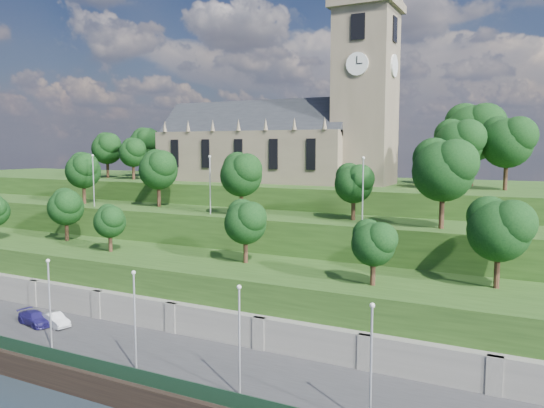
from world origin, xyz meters
The scene contains 16 objects.
ground centered at (0.00, 0.00, 0.00)m, with size 320.00×320.00×0.00m, color black.
promenade centered at (0.00, 6.00, 1.00)m, with size 160.00×12.00×2.00m, color #2D2D30.
quay_wall centered at (0.00, -0.05, 1.10)m, with size 160.00×0.50×2.20m, color black.
fence centered at (0.00, 0.60, 2.60)m, with size 160.00×0.10×1.20m, color #15311F.
retaining_wall centered at (0.00, 11.97, 2.50)m, with size 160.00×2.10×5.00m.
embankment_lower centered at (0.00, 18.00, 4.00)m, with size 160.00×12.00×8.00m, color #224115.
embankment_upper centered at (0.00, 29.00, 6.00)m, with size 160.00×10.00×12.00m, color #224115.
hilltop centered at (0.00, 50.00, 7.50)m, with size 160.00×32.00×15.00m, color #224115.
church centered at (0.79, 45.98, 22.52)m, with size 38.60×12.35×27.60m.
trees_lower centered at (6.40, 18.55, 12.76)m, with size 67.87×8.82×8.18m.
trees_upper centered at (5.23, 28.02, 17.68)m, with size 58.76×8.96×9.54m.
trees_hilltop centered at (9.62, 45.78, 21.72)m, with size 72.63×16.36×11.82m.
lamp_posts_promenade centered at (-2.00, 2.50, 6.86)m, with size 60.36×0.36×8.49m.
lamp_posts_upper centered at (0.00, 26.00, 16.36)m, with size 40.36×0.36×7.51m.
car_middle centered at (-7.00, 7.21, 2.68)m, with size 1.45×4.14×1.37m, color #BBBCC0.
car_right centered at (-9.21, 6.59, 2.69)m, with size 1.93×4.74×1.38m, color navy.
Camera 1 is at (37.29, -30.26, 20.53)m, focal length 35.00 mm.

